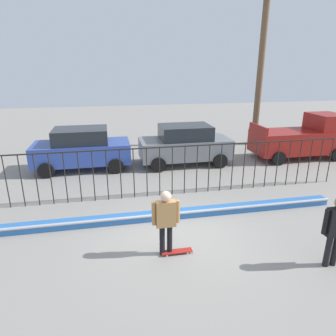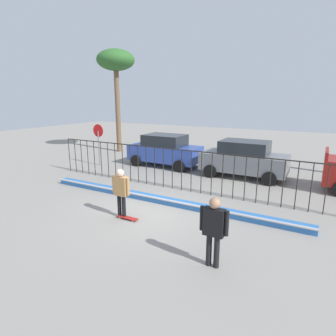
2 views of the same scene
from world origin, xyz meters
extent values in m
plane|color=gray|center=(0.00, 0.00, 0.00)|extent=(60.00, 60.00, 0.00)
cube|color=#2D6BB7|center=(0.00, 1.12, 0.11)|extent=(11.00, 0.36, 0.22)
cylinder|color=#B2B2B7|center=(0.00, 0.94, 0.22)|extent=(11.00, 0.09, 0.09)
cylinder|color=black|center=(-7.00, 2.90, 0.92)|extent=(0.04, 0.04, 1.85)
cylinder|color=black|center=(-6.53, 2.90, 0.92)|extent=(0.04, 0.04, 1.85)
cylinder|color=black|center=(-6.07, 2.90, 0.92)|extent=(0.04, 0.04, 1.85)
cylinder|color=black|center=(-5.60, 2.90, 0.92)|extent=(0.04, 0.04, 1.85)
cylinder|color=black|center=(-5.13, 2.90, 0.92)|extent=(0.04, 0.04, 1.85)
cylinder|color=black|center=(-4.67, 2.90, 0.92)|extent=(0.04, 0.04, 1.85)
cylinder|color=black|center=(-4.20, 2.90, 0.92)|extent=(0.04, 0.04, 1.85)
cylinder|color=black|center=(-3.73, 2.90, 0.92)|extent=(0.04, 0.04, 1.85)
cylinder|color=black|center=(-3.27, 2.90, 0.92)|extent=(0.04, 0.04, 1.85)
cylinder|color=black|center=(-2.80, 2.90, 0.92)|extent=(0.04, 0.04, 1.85)
cylinder|color=black|center=(-2.33, 2.90, 0.92)|extent=(0.04, 0.04, 1.85)
cylinder|color=black|center=(-1.87, 2.90, 0.92)|extent=(0.04, 0.04, 1.85)
cylinder|color=black|center=(-1.40, 2.90, 0.92)|extent=(0.04, 0.04, 1.85)
cylinder|color=black|center=(-0.93, 2.90, 0.92)|extent=(0.04, 0.04, 1.85)
cylinder|color=black|center=(-0.47, 2.90, 0.92)|extent=(0.04, 0.04, 1.85)
cylinder|color=black|center=(0.00, 2.90, 0.92)|extent=(0.04, 0.04, 1.85)
cylinder|color=black|center=(0.47, 2.90, 0.92)|extent=(0.04, 0.04, 1.85)
cylinder|color=black|center=(0.93, 2.90, 0.92)|extent=(0.04, 0.04, 1.85)
cylinder|color=black|center=(1.40, 2.90, 0.92)|extent=(0.04, 0.04, 1.85)
cylinder|color=black|center=(1.87, 2.90, 0.92)|extent=(0.04, 0.04, 1.85)
cylinder|color=black|center=(2.33, 2.90, 0.92)|extent=(0.04, 0.04, 1.85)
cylinder|color=black|center=(2.80, 2.90, 0.92)|extent=(0.04, 0.04, 1.85)
cylinder|color=black|center=(3.27, 2.90, 0.92)|extent=(0.04, 0.04, 1.85)
cylinder|color=black|center=(3.73, 2.90, 0.92)|extent=(0.04, 0.04, 1.85)
cylinder|color=black|center=(4.20, 2.90, 0.92)|extent=(0.04, 0.04, 1.85)
cylinder|color=black|center=(4.67, 2.90, 0.92)|extent=(0.04, 0.04, 1.85)
cylinder|color=black|center=(5.13, 2.90, 0.92)|extent=(0.04, 0.04, 1.85)
cylinder|color=black|center=(5.60, 2.90, 0.92)|extent=(0.04, 0.04, 1.85)
cube|color=black|center=(0.00, 2.90, 1.83)|extent=(14.00, 0.04, 0.04)
cylinder|color=black|center=(-0.58, -0.76, 0.40)|extent=(0.13, 0.13, 0.80)
cylinder|color=black|center=(-0.39, -0.76, 0.40)|extent=(0.13, 0.13, 0.80)
cube|color=#A87A47|center=(-0.48, -0.76, 1.13)|extent=(0.49, 0.21, 0.66)
sphere|color=beige|center=(-0.48, -0.76, 1.59)|extent=(0.26, 0.26, 0.26)
cylinder|color=#A87A47|center=(-0.78, -0.76, 1.17)|extent=(0.10, 0.10, 0.59)
cylinder|color=#A87A47|center=(-0.19, -0.76, 1.17)|extent=(0.10, 0.10, 0.59)
cube|color=#A51E19|center=(-0.21, -0.81, 0.06)|extent=(0.80, 0.20, 0.02)
cylinder|color=silver|center=(0.06, -0.73, 0.03)|extent=(0.05, 0.03, 0.05)
cylinder|color=silver|center=(0.06, -0.88, 0.03)|extent=(0.05, 0.03, 0.05)
cylinder|color=silver|center=(-0.48, -0.73, 0.03)|extent=(0.05, 0.03, 0.05)
cylinder|color=silver|center=(-0.48, -0.88, 0.03)|extent=(0.05, 0.03, 0.05)
cylinder|color=black|center=(3.17, -1.99, 0.41)|extent=(0.14, 0.14, 0.83)
cylinder|color=black|center=(3.37, -1.99, 0.41)|extent=(0.14, 0.14, 0.83)
cube|color=black|center=(3.27, -1.99, 1.17)|extent=(0.50, 0.22, 0.68)
sphere|color=#A87A5B|center=(3.27, -1.99, 1.64)|extent=(0.27, 0.27, 0.27)
cylinder|color=black|center=(2.97, -1.99, 1.20)|extent=(0.11, 0.11, 0.61)
cylinder|color=black|center=(3.58, -1.99, 1.20)|extent=(0.11, 0.11, 0.61)
cube|color=#2D479E|center=(-2.96, 6.60, 0.79)|extent=(4.30, 1.90, 0.90)
cube|color=#1E2328|center=(-2.96, 6.60, 1.57)|extent=(2.37, 1.71, 0.66)
cylinder|color=black|center=(-1.50, 7.55, 0.34)|extent=(0.68, 0.22, 0.68)
cylinder|color=black|center=(-1.50, 5.65, 0.34)|extent=(0.68, 0.22, 0.68)
cylinder|color=black|center=(-4.42, 7.55, 0.34)|extent=(0.68, 0.22, 0.68)
cylinder|color=black|center=(-4.42, 5.65, 0.34)|extent=(0.68, 0.22, 0.68)
cube|color=slate|center=(1.85, 6.41, 0.79)|extent=(4.30, 1.90, 0.90)
cube|color=#1E2328|center=(1.85, 6.41, 1.57)|extent=(2.37, 1.71, 0.66)
cylinder|color=black|center=(3.31, 7.36, 0.34)|extent=(0.68, 0.22, 0.68)
cylinder|color=black|center=(3.31, 5.46, 0.34)|extent=(0.68, 0.22, 0.68)
cylinder|color=black|center=(0.39, 7.36, 0.34)|extent=(0.68, 0.22, 0.68)
cylinder|color=black|center=(0.39, 5.46, 0.34)|extent=(0.68, 0.22, 0.68)
cube|color=maroon|center=(5.53, 6.26, 1.62)|extent=(0.12, 1.75, 0.36)
cylinder|color=slate|center=(-6.52, 4.77, 1.05)|extent=(0.07, 0.07, 2.10)
cylinder|color=red|center=(-6.52, 4.79, 2.12)|extent=(0.76, 0.02, 0.76)
cylinder|color=brown|center=(-8.41, 9.04, 2.96)|extent=(0.36, 0.36, 5.93)
ellipsoid|color=#2D6028|center=(-8.41, 9.04, 6.68)|extent=(2.73, 2.73, 1.50)
camera|label=1|loc=(-1.74, -7.25, 4.55)|focal=32.31mm
camera|label=2|loc=(5.29, -7.87, 4.02)|focal=29.99mm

